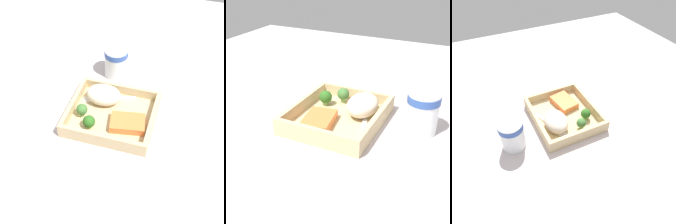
{
  "view_description": "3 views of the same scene",
  "coord_description": "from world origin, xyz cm",
  "views": [
    {
      "loc": [
        -17.17,
        57.9,
        66.31
      ],
      "look_at": [
        0.0,
        0.0,
        2.7
      ],
      "focal_mm": 50.0,
      "sensor_mm": 36.0,
      "label": 1
    },
    {
      "loc": [
        -60.64,
        -29.25,
        38.81
      ],
      "look_at": [
        0.0,
        0.0,
        2.7
      ],
      "focal_mm": 50.0,
      "sensor_mm": 36.0,
      "label": 2
    },
    {
      "loc": [
        49.83,
        -24.07,
        54.62
      ],
      "look_at": [
        0.0,
        0.0,
        2.7
      ],
      "focal_mm": 35.0,
      "sensor_mm": 36.0,
      "label": 3
    }
  ],
  "objects": [
    {
      "name": "broccoli_floret_1",
      "position": [
        4.74,
        5.9,
        3.46
      ],
      "size": [
        3.4,
        3.4,
        4.05
      ],
      "color": "#88A55E",
      "rests_on": "takeout_tray"
    },
    {
      "name": "mashed_potatoes",
      "position": [
        3.98,
        -4.87,
        3.89
      ],
      "size": [
        10.33,
        7.48,
        5.38
      ],
      "primitive_type": "ellipsoid",
      "color": "beige",
      "rests_on": "takeout_tray"
    },
    {
      "name": "tray_rim",
      "position": [
        0.0,
        0.0,
        2.74
      ],
      "size": [
        24.26,
        21.25,
        3.09
      ],
      "color": "#CBB282",
      "rests_on": "takeout_tray"
    },
    {
      "name": "takeout_tray",
      "position": [
        0.0,
        0.0,
        0.6
      ],
      "size": [
        24.26,
        21.25,
        1.2
      ],
      "primitive_type": "cube",
      "color": "#CBB282",
      "rests_on": "ground_plane"
    },
    {
      "name": "paper_cup",
      "position": [
        4.35,
        -19.38,
        5.46
      ],
      "size": [
        7.49,
        7.49,
        9.76
      ],
      "color": "white",
      "rests_on": "ground_plane"
    },
    {
      "name": "fork",
      "position": [
        3.62,
        -5.81,
        1.42
      ],
      "size": [
        15.47,
        6.72,
        0.44
      ],
      "color": "silver",
      "rests_on": "takeout_tray"
    },
    {
      "name": "receipt_slip",
      "position": [
        -21.9,
        7.69,
        0.12
      ],
      "size": [
        12.87,
        15.3,
        0.24
      ],
      "primitive_type": "cube",
      "rotation": [
        0.0,
        0.0,
        -0.49
      ],
      "color": "white",
      "rests_on": "ground_plane"
    },
    {
      "name": "ground_plane",
      "position": [
        0.0,
        0.0,
        -1.0
      ],
      "size": [
        160.0,
        160.0,
        2.0
      ],
      "primitive_type": "cube",
      "color": "beige"
    },
    {
      "name": "salmon_fillet",
      "position": [
        -5.18,
        2.49,
        2.31
      ],
      "size": [
        10.47,
        8.08,
        2.21
      ],
      "primitive_type": "cube",
      "rotation": [
        0.0,
        0.0,
        0.17
      ],
      "color": "orange",
      "rests_on": "takeout_tray"
    },
    {
      "name": "broccoli_floret_2",
      "position": [
        8.08,
        2.33,
        3.6
      ],
      "size": [
        3.2,
        3.2,
        4.11
      ],
      "color": "#82A362",
      "rests_on": "takeout_tray"
    }
  ]
}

